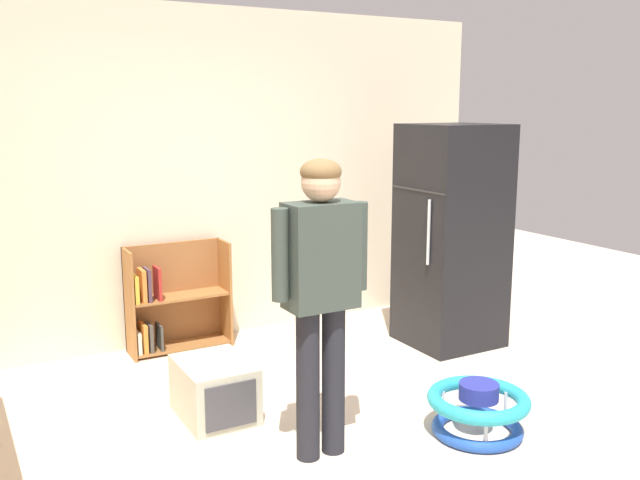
{
  "coord_description": "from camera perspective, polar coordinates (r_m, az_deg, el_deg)",
  "views": [
    {
      "loc": [
        -1.93,
        -3.08,
        1.93
      ],
      "look_at": [
        0.1,
        0.59,
        1.11
      ],
      "focal_mm": 39.04,
      "sensor_mm": 36.0,
      "label": 1
    }
  ],
  "objects": [
    {
      "name": "bookshelf",
      "position": [
        5.66,
        -12.18,
        -5.09
      ],
      "size": [
        0.8,
        0.28,
        0.85
      ],
      "color": "#A06734",
      "rests_on": "ground"
    },
    {
      "name": "baby_walker",
      "position": [
        4.33,
        12.82,
        -13.37
      ],
      "size": [
        0.6,
        0.6,
        0.32
      ],
      "color": "#214EB3",
      "rests_on": "ground"
    },
    {
      "name": "refrigerator",
      "position": [
        5.69,
        10.73,
        0.33
      ],
      "size": [
        0.73,
        0.68,
        1.78
      ],
      "color": "black",
      "rests_on": "ground"
    },
    {
      "name": "standing_person",
      "position": [
        3.72,
        0.06,
        -3.41
      ],
      "size": [
        0.57,
        0.22,
        1.65
      ],
      "color": "#212228",
      "rests_on": "ground"
    },
    {
      "name": "pet_carrier",
      "position": [
        4.48,
        -8.62,
        -12.02
      ],
      "size": [
        0.42,
        0.55,
        0.36
      ],
      "color": "beige",
      "rests_on": "ground"
    },
    {
      "name": "ground_plane",
      "position": [
        4.11,
        2.9,
        -16.9
      ],
      "size": [
        12.0,
        12.0,
        0.0
      ],
      "primitive_type": "plane",
      "color": "beige",
      "rests_on": "ground"
    },
    {
      "name": "back_wall",
      "position": [
        5.77,
        -9.32,
        5.15
      ],
      "size": [
        5.2,
        0.06,
        2.7
      ],
      "primitive_type": "cube",
      "color": "beige",
      "rests_on": "ground"
    }
  ]
}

